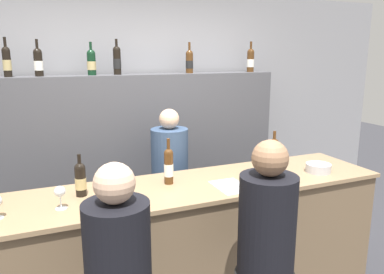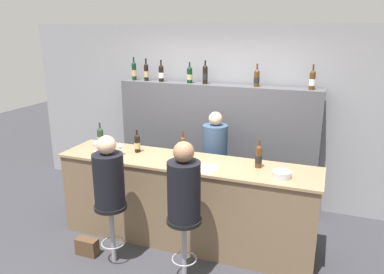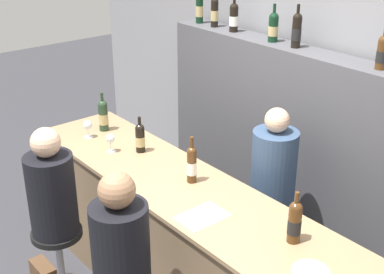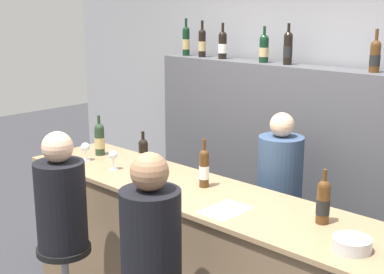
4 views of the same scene
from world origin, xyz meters
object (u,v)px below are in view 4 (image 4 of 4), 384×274
Objects in this scene: wine_bottle_counter_1 at (143,153)px; guest_seated_right at (151,235)px; bar_stool_left at (65,268)px; wine_bottle_backbar_5 at (375,56)px; bartender at (278,219)px; wine_bottle_backbar_2 at (223,45)px; metal_bowl at (352,244)px; wine_bottle_backbar_1 at (202,43)px; wine_bottle_backbar_0 at (186,41)px; wine_bottle_backbar_3 at (264,48)px; wine_bottle_counter_0 at (100,139)px; wine_bottle_counter_3 at (323,201)px; wine_bottle_counter_2 at (204,168)px; wine_glass_1 at (113,156)px; guest_seated_left at (61,199)px; wine_bottle_backbar_4 at (288,48)px; wine_glass_0 at (85,148)px.

guest_seated_right is (0.94, -0.78, -0.11)m from wine_bottle_counter_1.
wine_bottle_backbar_5 is at bearing 58.48° from bar_stool_left.
wine_bottle_backbar_2 is at bearing 152.43° from bartender.
metal_bowl is at bearing -33.74° from wine_bottle_backbar_2.
wine_bottle_backbar_1 is 1.04× the size of wine_bottle_backbar_2.
wine_bottle_backbar_0 is at bearing -180.00° from wine_bottle_backbar_5.
wine_bottle_backbar_3 is 0.37× the size of guest_seated_right.
wine_bottle_backbar_3 is (0.81, 1.12, 0.71)m from wine_bottle_counter_0.
wine_bottle_backbar_1 is at bearing 149.28° from metal_bowl.
wine_bottle_counter_1 is at bearing 0.00° from wine_bottle_counter_0.
wine_bottle_counter_3 is at bearing -40.73° from bartender.
wine_bottle_backbar_1 is at bearing 132.90° from wine_bottle_counter_2.
metal_bowl is at bearing -0.87° from wine_glass_1.
wine_bottle_backbar_4 is at bearing 77.20° from guest_seated_left.
wine_bottle_counter_3 is 0.45× the size of bar_stool_left.
guest_seated_right is (0.32, -0.78, -0.13)m from wine_bottle_counter_2.
wine_bottle_counter_0 is 1.38m from wine_bottle_backbar_2.
wine_bottle_counter_3 is at bearing 28.45° from bar_stool_left.
wine_bottle_backbar_5 is at bearing 43.13° from wine_glass_1.
wine_glass_1 is at bearing -166.89° from wine_bottle_counter_2.
wine_bottle_backbar_5 is 2.10× the size of wine_glass_1.
metal_bowl is (1.80, -0.21, -0.08)m from wine_bottle_counter_1.
wine_bottle_counter_0 is 1.04× the size of wine_bottle_counter_3.
wine_bottle_backbar_0 is 0.43× the size of guest_seated_right.
guest_seated_right is at bearing -99.10° from wine_bottle_backbar_5.
wine_glass_1 is at bearing -136.87° from wine_bottle_backbar_5.
wine_bottle_counter_1 is 1.00m from bar_stool_left.
wine_bottle_backbar_0 is 2.61m from guest_seated_right.
wine_bottle_backbar_4 reaches higher than wine_bottle_backbar_2.
wine_bottle_backbar_3 is at bearing 84.10° from bar_stool_left.
wine_bottle_counter_2 is 1.21m from metal_bowl.
wine_bottle_backbar_4 reaches higher than wine_bottle_counter_2.
wine_bottle_counter_0 is at bearing 174.98° from metal_bowl.
bartender is (-0.41, -0.53, -1.20)m from wine_bottle_backbar_5.
wine_bottle_backbar_2 is (0.45, -0.00, -0.02)m from wine_bottle_backbar_0.
wine_bottle_counter_0 is 2.29× the size of wine_glass_0.
guest_seated_left reaches higher than wine_bottle_counter_0.
wine_bottle_backbar_2 is 1.06× the size of wine_bottle_backbar_3.
metal_bowl is 1.32m from bartender.
wine_bottle_backbar_5 reaches higher than guest_seated_right.
wine_bottle_backbar_0 reaches higher than wine_glass_0.
wine_bottle_counter_0 is 2.05m from wine_bottle_counter_3.
bartender is at bearing 61.19° from guest_seated_left.
wine_bottle_backbar_2 is 1.53m from wine_glass_0.
wine_bottle_counter_3 is at bearing -33.40° from wine_bottle_backbar_2.
wine_bottle_counter_1 is at bearing -114.41° from wine_bottle_backbar_4.
wine_glass_0 is at bearing -92.93° from wine_bottle_backbar_1.
wine_bottle_backbar_0 reaches higher than wine_bottle_counter_1.
guest_seated_right is (1.08, -0.60, -0.10)m from wine_glass_1.
wine_bottle_counter_0 is 0.54m from wine_bottle_counter_1.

